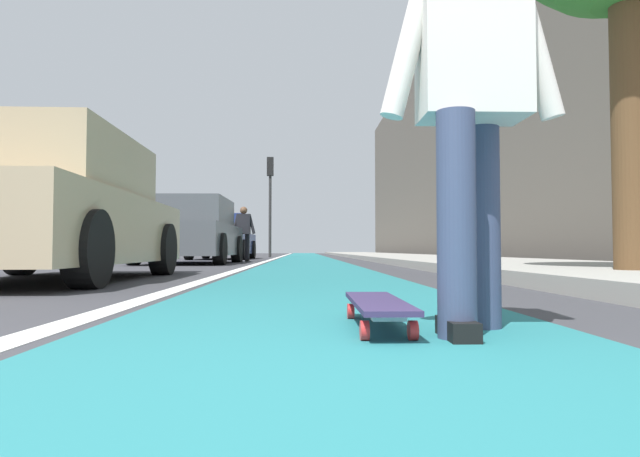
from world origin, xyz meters
name	(u,v)px	position (x,y,z in m)	size (l,w,h in m)	color
ground_plane	(308,266)	(10.00, 0.00, 0.00)	(80.00, 80.00, 0.00)	#38383D
bike_lane_paint	(305,257)	(24.00, 0.00, 0.00)	(56.00, 1.94, 0.00)	#237075
lane_stripe_white	(276,258)	(20.00, 1.12, 0.00)	(52.00, 0.16, 0.01)	silver
sidewalk_curb	(401,257)	(18.00, -3.32, 0.07)	(52.00, 3.20, 0.13)	#9E9B93
building_facade	(451,142)	(22.00, -6.23, 4.90)	(40.00, 1.20, 9.80)	#635B51
skateboard	(378,305)	(1.33, -0.20, 0.09)	(0.84, 0.21, 0.11)	red
skater_person	(471,89)	(1.18, -0.54, 0.94)	(0.46, 0.72, 1.64)	#384260
parked_car_near	(46,211)	(4.80, 2.75, 0.71)	(4.05, 2.03, 1.48)	tan
parked_car_mid	(190,232)	(11.76, 2.71, 0.72)	(4.08, 2.07, 1.49)	#4C5156
parked_car_far	(223,238)	(17.71, 2.83, 0.71)	(4.24, 1.99, 1.48)	navy
traffic_light	(270,188)	(22.63, 1.52, 2.98)	(0.33, 0.28, 4.32)	#2D2D2D
pedestrian_distant	(244,230)	(13.98, 1.71, 0.85)	(0.42, 0.65, 1.49)	black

